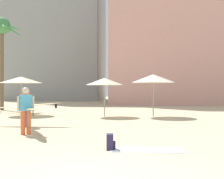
{
  "coord_description": "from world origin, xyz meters",
  "views": [
    {
      "loc": [
        1.03,
        -5.19,
        1.63
      ],
      "look_at": [
        -0.4,
        7.71,
        1.61
      ],
      "focal_mm": 48.93,
      "sensor_mm": 36.0,
      "label": 1
    }
  ],
  "objects": [
    {
      "name": "palm_tree_far_left",
      "position": [
        -10.06,
        17.35,
        5.98
      ],
      "size": [
        3.93,
        3.58,
        7.2
      ],
      "color": "brown",
      "rests_on": "ground"
    },
    {
      "name": "backpack",
      "position": [
        0.08,
        2.95,
        0.2
      ],
      "size": [
        0.27,
        0.32,
        0.42
      ],
      "rotation": [
        0.0,
        0.0,
        0.13
      ],
      "color": "#2F2546",
      "rests_on": "ground"
    },
    {
      "name": "person_mid_left",
      "position": [
        -3.24,
        5.44,
        0.91
      ],
      "size": [
        1.78,
        2.98,
        1.69
      ],
      "rotation": [
        0.0,
        0.0,
        2.1
      ],
      "color": "orange",
      "rests_on": "ground"
    },
    {
      "name": "hotel_tower_gray",
      "position": [
        -12.51,
        39.07,
        13.06
      ],
      "size": [
        14.24,
        8.69,
        26.11
      ],
      "primitive_type": "cube",
      "color": "gray",
      "rests_on": "ground"
    },
    {
      "name": "cafe_umbrella_1",
      "position": [
        -6.68,
        13.03,
        2.2
      ],
      "size": [
        2.64,
        2.64,
        2.4
      ],
      "color": "gray",
      "rests_on": "ground"
    },
    {
      "name": "person_mid_right",
      "position": [
        -4.18,
        7.66,
        0.92
      ],
      "size": [
        3.16,
        0.87,
        1.71
      ],
      "rotation": [
        0.0,
        0.0,
        3.19
      ],
      "color": "blue",
      "rests_on": "ground"
    },
    {
      "name": "beach_towel",
      "position": [
        1.05,
        3.0,
        0.01
      ],
      "size": [
        1.98,
        0.92,
        0.01
      ],
      "primitive_type": "cube",
      "rotation": [
        0.0,
        0.0,
        0.06
      ],
      "color": "white",
      "rests_on": "ground"
    },
    {
      "name": "hotel_pink",
      "position": [
        9.35,
        30.92,
        7.36
      ],
      "size": [
        24.11,
        11.97,
        14.73
      ],
      "primitive_type": "cube",
      "color": "#DB9989",
      "rests_on": "ground"
    },
    {
      "name": "cafe_umbrella_2",
      "position": [
        1.46,
        12.83,
        2.25
      ],
      "size": [
        2.55,
        2.55,
        2.5
      ],
      "color": "gray",
      "rests_on": "ground"
    },
    {
      "name": "cafe_umbrella_3",
      "position": [
        -1.4,
        12.69,
        2.08
      ],
      "size": [
        2.23,
        2.23,
        2.29
      ],
      "color": "gray",
      "rests_on": "ground"
    }
  ]
}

